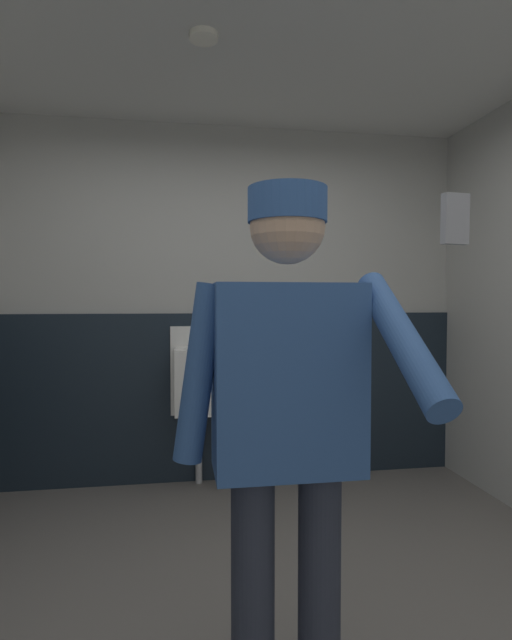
{
  "coord_description": "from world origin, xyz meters",
  "views": [
    {
      "loc": [
        -0.33,
        -1.75,
        1.33
      ],
      "look_at": [
        0.0,
        0.35,
        1.25
      ],
      "focal_mm": 27.19,
      "sensor_mm": 36.0,
      "label": 1
    }
  ],
  "objects_px": {
    "urinal_middle": "(302,377)",
    "person": "(287,405)",
    "cell_phone": "(455,219)",
    "urinal_left": "(199,379)"
  },
  "relations": [
    {
      "from": "urinal_middle",
      "to": "person",
      "type": "bearing_deg",
      "value": -105.76
    },
    {
      "from": "person",
      "to": "cell_phone",
      "type": "xyz_separation_m",
      "value": [
        0.26,
        -0.5,
        0.51
      ]
    },
    {
      "from": "urinal_left",
      "to": "person",
      "type": "relative_size",
      "value": 0.74
    },
    {
      "from": "person",
      "to": "cell_phone",
      "type": "height_order",
      "value": "person"
    },
    {
      "from": "urinal_middle",
      "to": "person",
      "type": "relative_size",
      "value": 0.74
    },
    {
      "from": "person",
      "to": "cell_phone",
      "type": "relative_size",
      "value": 15.33
    },
    {
      "from": "urinal_left",
      "to": "urinal_middle",
      "type": "xyz_separation_m",
      "value": [
        0.75,
        0.0,
        0.0
      ]
    },
    {
      "from": "urinal_middle",
      "to": "person",
      "type": "distance_m",
      "value": 2.03
    },
    {
      "from": "urinal_left",
      "to": "cell_phone",
      "type": "distance_m",
      "value": 2.6
    },
    {
      "from": "urinal_left",
      "to": "person",
      "type": "bearing_deg",
      "value": -84.1
    }
  ]
}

